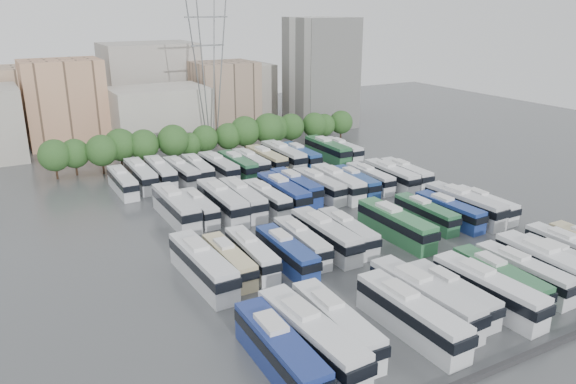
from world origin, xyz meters
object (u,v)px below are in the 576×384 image
bus_r3_s10 (300,156)px  bus_r3_s0 (123,182)px  bus_r1_s13 (484,204)px  bus_r2_s10 (355,182)px  bus_r1_s5 (325,235)px  bus_r2_s5 (266,198)px  bus_r0_s10 (552,267)px  bus_r1_s12 (464,204)px  bus_r1_s6 (347,231)px  electricity_pylon (208,58)px  bus_r0_s11 (563,261)px  bus_r2_s12 (391,176)px  bus_r2_s9 (338,183)px  bus_r1_s11 (449,211)px  bus_r1_s0 (203,265)px  apartment_tower (321,73)px  bus_r2_s2 (199,207)px  bus_r0_s12 (571,250)px  bus_r1_s3 (286,252)px  bus_r0_s5 (424,298)px  bus_r1_s2 (252,253)px  bus_r0_s1 (311,337)px  bus_r3_s7 (251,162)px  bus_r0_s0 (280,351)px  bus_r3_s8 (266,159)px  bus_r3_s9 (283,156)px  bus_r1_s1 (229,260)px  bus_r2_s1 (176,207)px  bus_r2_s13 (405,173)px  bus_r2_s8 (319,185)px  bus_r1_s4 (302,242)px  bus_r2_s7 (296,186)px  bus_r2_s4 (242,198)px  bus_r2_s6 (283,192)px  bus_r3_s6 (238,165)px  bus_r3_s1 (141,175)px  bus_r3_s13 (342,149)px  bus_r3_s3 (181,172)px  bus_r2_s3 (222,201)px  bus_r0_s7 (488,290)px  bus_r0_s6 (452,293)px  bus_r2_s11 (370,178)px

bus_r3_s10 → bus_r3_s0: bearing=-179.4°
bus_r1_s13 → bus_r2_s10: 20.24m
bus_r1_s5 → bus_r2_s5: (0.05, 16.31, -0.18)m
bus_r0_s10 → bus_r1_s12: bus_r0_s10 is taller
bus_r1_s6 → electricity_pylon: bearing=88.9°
bus_r0_s11 → bus_r2_s12: 34.95m
bus_r2_s9 → bus_r1_s11: bearing=-66.3°
bus_r3_s0 → bus_r1_s0: bearing=-89.7°
apartment_tower → bus_r2_s2: (-48.88, -45.71, -11.33)m
bus_r0_s12 → bus_r2_s9: 35.63m
bus_r1_s3 → bus_r1_s6: bus_r1_s3 is taller
bus_r0_s5 → bus_r2_s2: (-9.84, 35.67, -0.38)m
apartment_tower → bus_r1_s2: (-49.04, -63.42, -11.28)m
bus_r0_s1 → bus_r3_s7: 57.13m
electricity_pylon → bus_r0_s0: 79.66m
bus_r3_s8 → bus_r3_s10: bus_r3_s8 is taller
bus_r2_s12 → bus_r3_s9: bus_r3_s9 is taller
bus_r1_s1 → bus_r3_s8: 42.40m
bus_r1_s5 → bus_r2_s1: 22.63m
bus_r1_s13 → bus_r3_s0: bearing=140.2°
bus_r2_s13 → bus_r2_s8: bearing=177.2°
bus_r1_s4 → bus_r0_s0: bearing=-121.9°
bus_r0_s1 → bus_r2_s7: bearing=59.3°
bus_r2_s8 → bus_r1_s2: bearing=-140.7°
bus_r1_s5 → bus_r3_s0: bearing=115.9°
bus_r2_s2 → bus_r3_s8: bearing=42.4°
bus_r2_s4 → bus_r2_s6: bearing=-3.3°
bus_r1_s13 → bus_r3_s8: (-16.62, 36.48, 0.17)m
bus_r2_s4 → bus_r0_s10: bearing=-60.0°
bus_r1_s1 → bus_r2_s5: bus_r2_s5 is taller
bus_r2_s4 → bus_r3_s6: bearing=70.2°
bus_r3_s1 → bus_r2_s12: bearing=-28.8°
bus_r1_s4 → bus_r1_s3: bearing=-146.3°
bus_r0_s10 → bus_r2_s9: bus_r0_s10 is taller
bus_r2_s5 → bus_r3_s13: (26.12, 18.68, -0.01)m
bus_r3_s3 → bus_r1_s4: bearing=-86.9°
bus_r2_s4 → bus_r2_s10: bearing=-0.8°
bus_r0_s1 → bus_r2_s13: bus_r0_s1 is taller
bus_r1_s3 → bus_r3_s1: size_ratio=0.93×
bus_r3_s13 → bus_r2_s3: bearing=-151.6°
bus_r1_s6 → bus_r2_s4: 18.69m
bus_r2_s2 → bus_r2_s9: (22.99, -0.91, 0.31)m
bus_r1_s6 → bus_r2_s6: (-0.08, 16.88, 0.24)m
bus_r0_s7 → bus_r2_s2: (-16.66, 37.42, -0.29)m
electricity_pylon → bus_r1_s3: size_ratio=2.89×
bus_r3_s6 → bus_r2_s7: bearing=-80.6°
bus_r1_s6 → bus_r3_s6: size_ratio=0.95×
bus_r1_s2 → bus_r3_s9: (23.46, 35.46, 0.31)m
bus_r0_s6 → bus_r2_s11: 39.10m
bus_r1_s11 → bus_r1_s13: (6.43, -0.31, -0.06)m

